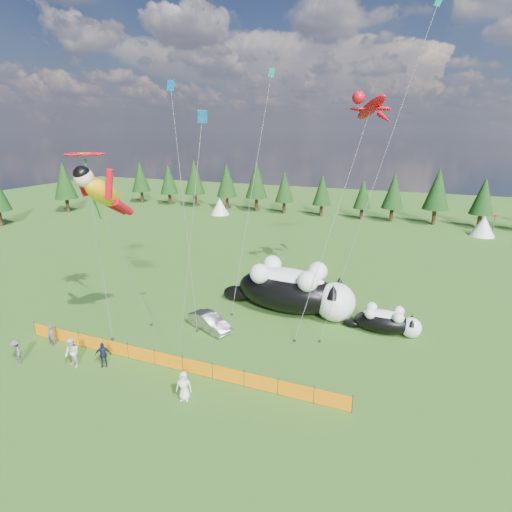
{
  "coord_description": "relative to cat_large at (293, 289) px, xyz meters",
  "views": [
    {
      "loc": [
        12.73,
        -20.69,
        13.83
      ],
      "look_at": [
        2.94,
        4.0,
        5.46
      ],
      "focal_mm": 28.0,
      "sensor_mm": 36.0,
      "label": 1
    }
  ],
  "objects": [
    {
      "name": "diamond_kite_d",
      "position": [
        -4.03,
        5.1,
        15.19
      ],
      "size": [
        0.83,
        8.57,
        19.95
      ],
      "color": "#0D9D8C",
      "rests_on": "ground"
    },
    {
      "name": "spectator_b",
      "position": [
        -10.21,
        -12.48,
        -0.97
      ],
      "size": [
        1.02,
        0.76,
        1.89
      ],
      "primitive_type": "imported",
      "rotation": [
        0.0,
        0.0,
        -0.26
      ],
      "color": "silver",
      "rests_on": "ground"
    },
    {
      "name": "cat_large",
      "position": [
        0.0,
        0.0,
        0.0
      ],
      "size": [
        11.16,
        4.49,
        4.03
      ],
      "rotation": [
        0.0,
        0.0,
        -0.07
      ],
      "color": "black",
      "rests_on": "ground"
    },
    {
      "name": "car",
      "position": [
        -4.74,
        -5.1,
        -1.31
      ],
      "size": [
        3.85,
        2.58,
        1.2
      ],
      "primitive_type": "imported",
      "rotation": [
        0.0,
        0.0,
        1.17
      ],
      "color": "#AAAAAF",
      "rests_on": "ground"
    },
    {
      "name": "festival_tents",
      "position": [
        6.28,
        32.56,
        -0.51
      ],
      "size": [
        50.0,
        3.2,
        2.8
      ],
      "primitive_type": null,
      "color": "white",
      "rests_on": "ground"
    },
    {
      "name": "spectator_c",
      "position": [
        -8.54,
        -11.72,
        -1.12
      ],
      "size": [
        1.04,
        0.92,
        1.59
      ],
      "primitive_type": "imported",
      "rotation": [
        0.0,
        0.0,
        0.6
      ],
      "color": "#141D37",
      "rests_on": "ground"
    },
    {
      "name": "diamond_kite_c",
      "position": [
        -2.75,
        -8.87,
        11.73
      ],
      "size": [
        1.97,
        1.95,
        15.2
      ],
      "color": "#0B5DAA",
      "rests_on": "ground"
    },
    {
      "name": "spectator_e",
      "position": [
        -2.26,
        -12.66,
        -1.06
      ],
      "size": [
        0.96,
        0.79,
        1.7
      ],
      "primitive_type": "imported",
      "rotation": [
        0.0,
        0.0,
        0.34
      ],
      "color": "silver",
      "rests_on": "ground"
    },
    {
      "name": "spectator_a",
      "position": [
        -13.36,
        -11.14,
        -1.12
      ],
      "size": [
        0.59,
        0.39,
        1.58
      ],
      "primitive_type": "imported",
      "rotation": [
        0.0,
        0.0,
        0.02
      ],
      "color": "#4F4F53",
      "rests_on": "ground"
    },
    {
      "name": "superhero_kite",
      "position": [
        -9.43,
        -9.17,
        8.32
      ],
      "size": [
        5.03,
        5.69,
        12.38
      ],
      "color": "#FFB90D",
      "rests_on": "ground"
    },
    {
      "name": "ground",
      "position": [
        -4.72,
        -7.44,
        -1.91
      ],
      "size": [
        160.0,
        160.0,
        0.0
      ],
      "primitive_type": "plane",
      "color": "#123509",
      "rests_on": "ground"
    },
    {
      "name": "tree_line",
      "position": [
        -4.72,
        37.56,
        2.09
      ],
      "size": [
        90.0,
        4.0,
        8.0
      ],
      "primitive_type": null,
      "color": "black",
      "rests_on": "ground"
    },
    {
      "name": "spectator_d",
      "position": [
        -13.69,
        -13.47,
        -1.09
      ],
      "size": [
        1.19,
        0.93,
        1.64
      ],
      "primitive_type": "imported",
      "rotation": [
        0.0,
        0.0,
        -0.42
      ],
      "color": "#4F4F53",
      "rests_on": "ground"
    },
    {
      "name": "flower_kite",
      "position": [
        -12.89,
        -6.7,
        10.23
      ],
      "size": [
        4.38,
        4.02,
        12.65
      ],
      "color": "red",
      "rests_on": "ground"
    },
    {
      "name": "safety_fence",
      "position": [
        -4.72,
        -10.44,
        -1.41
      ],
      "size": [
        22.06,
        0.06,
        1.1
      ],
      "color": "#262626",
      "rests_on": "ground"
    },
    {
      "name": "gecko_kite",
      "position": [
        3.99,
        7.34,
        13.68
      ],
      "size": [
        6.18,
        15.6,
        19.66
      ],
      "color": "red",
      "rests_on": "ground"
    },
    {
      "name": "diamond_kite_a",
      "position": [
        -8.75,
        -2.08,
        14.06
      ],
      "size": [
        3.98,
        4.4,
        17.87
      ],
      "color": "#0B5DAA",
      "rests_on": "ground"
    },
    {
      "name": "cat_small",
      "position": [
        7.21,
        -0.93,
        -0.99
      ],
      "size": [
        5.37,
        1.94,
        1.94
      ],
      "rotation": [
        0.0,
        0.0,
        0.01
      ],
      "color": "black",
      "rests_on": "ground"
    },
    {
      "name": "diamond_kite_b",
      "position": [
        7.84,
        1.2,
        18.22
      ],
      "size": [
        5.46,
        6.08,
        22.64
      ],
      "color": "#0D9D8C",
      "rests_on": "ground"
    }
  ]
}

